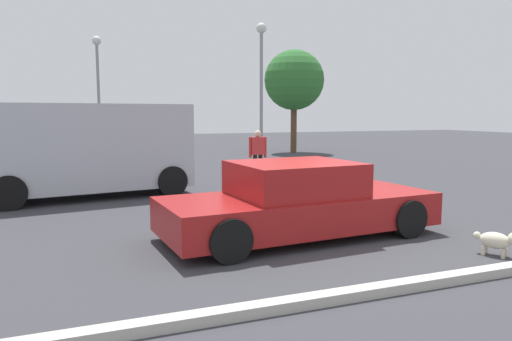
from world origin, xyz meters
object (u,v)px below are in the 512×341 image
van_white (87,147)px  light_post_near (261,67)px  sedan_foreground (298,203)px  pedestrian (258,150)px  dog (499,240)px  light_post_mid (98,74)px

van_white → light_post_near: 10.56m
sedan_foreground → light_post_near: (4.33, 12.34, 3.46)m
pedestrian → dog: bearing=-168.1°
sedan_foreground → pedestrian: (1.99, 6.85, 0.33)m
light_post_near → pedestrian: bearing=-113.1°
pedestrian → light_post_near: bearing=-12.6°
sedan_foreground → dog: bearing=-47.4°
light_post_mid → dog: bearing=-78.0°
light_post_near → light_post_mid: 8.49m
van_white → light_post_mid: light_post_mid is taller
pedestrian → light_post_near: light_post_near is taller
van_white → light_post_mid: 12.86m
dog → light_post_near: (2.12, 14.43, 3.81)m
light_post_near → light_post_mid: (-6.38, 5.59, -0.06)m
light_post_mid → pedestrian: bearing=-70.0°
sedan_foreground → light_post_near: light_post_near is taller
dog → light_post_mid: light_post_mid is taller
sedan_foreground → van_white: bearing=116.0°
pedestrian → light_post_near: 6.74m
light_post_mid → van_white: bearing=-94.9°
light_post_mid → sedan_foreground: bearing=-83.5°
van_white → light_post_mid: (1.07, 12.52, 2.75)m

